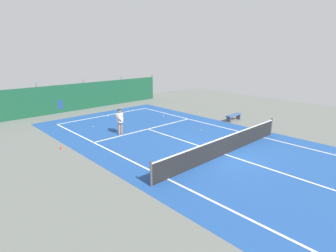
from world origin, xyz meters
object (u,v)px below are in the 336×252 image
at_px(tennis_net, 225,145).
at_px(parked_car, 43,101).
at_px(water_bottle, 61,147).
at_px(tennis_player, 120,120).
at_px(tennis_ball_midcourt, 164,116).
at_px(courtside_bench, 234,116).
at_px(tennis_ball_by_sideline, 201,130).
at_px(tennis_ball_near_player, 93,127).

height_order(tennis_net, parked_car, parked_car).
height_order(tennis_net, water_bottle, tennis_net).
relative_size(tennis_net, water_bottle, 42.17).
xyz_separation_m(tennis_player, tennis_ball_midcourt, (5.30, 1.66, -0.93)).
bearing_deg(water_bottle, tennis_ball_midcourt, 11.07).
height_order(tennis_player, water_bottle, tennis_player).
bearing_deg(tennis_player, courtside_bench, 152.51).
bearing_deg(tennis_net, water_bottle, 132.14).
bearing_deg(water_bottle, tennis_player, 2.24).
distance_m(parked_car, courtside_bench, 16.75).
relative_size(tennis_ball_midcourt, water_bottle, 0.28).
xyz_separation_m(parked_car, courtside_bench, (9.31, -13.92, -0.46)).
height_order(tennis_ball_by_sideline, parked_car, parked_car).
height_order(tennis_ball_by_sideline, courtside_bench, courtside_bench).
bearing_deg(tennis_ball_near_player, courtside_bench, -33.42).
bearing_deg(courtside_bench, tennis_ball_near_player, 146.58).
bearing_deg(parked_car, tennis_ball_near_player, 94.86).
distance_m(tennis_player, courtside_bench, 8.87).
bearing_deg(tennis_ball_midcourt, tennis_player, -162.62).
xyz_separation_m(tennis_ball_midcourt, parked_car, (-6.31, 9.18, 0.81)).
bearing_deg(tennis_player, parked_car, -91.77).
xyz_separation_m(tennis_net, parked_car, (-3.00, 17.58, 0.33)).
distance_m(tennis_ball_near_player, tennis_ball_by_sideline, 7.63).
bearing_deg(tennis_player, tennis_ball_near_player, -86.25).
xyz_separation_m(tennis_ball_midcourt, tennis_ball_by_sideline, (-0.87, -4.73, 0.00)).
bearing_deg(tennis_player, water_bottle, -4.86).
relative_size(tennis_net, tennis_player, 6.17).
distance_m(tennis_ball_by_sideline, water_bottle, 8.89).
height_order(tennis_ball_near_player, tennis_ball_by_sideline, same).
bearing_deg(tennis_net, tennis_ball_by_sideline, 56.50).
height_order(tennis_ball_near_player, water_bottle, water_bottle).
bearing_deg(tennis_ball_by_sideline, parked_car, 111.36).
bearing_deg(tennis_ball_by_sideline, water_bottle, 160.89).
bearing_deg(tennis_ball_midcourt, water_bottle, -168.93).
xyz_separation_m(tennis_ball_near_player, courtside_bench, (8.82, -5.82, 0.34)).
xyz_separation_m(tennis_ball_by_sideline, water_bottle, (-8.40, 2.91, 0.09)).
bearing_deg(water_bottle, tennis_ball_by_sideline, -19.11).
height_order(tennis_player, tennis_ball_near_player, tennis_player).
relative_size(tennis_ball_midcourt, courtside_bench, 0.04).
height_order(courtside_bench, water_bottle, courtside_bench).
distance_m(tennis_net, tennis_ball_midcourt, 9.05).
relative_size(tennis_player, tennis_ball_near_player, 24.85).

